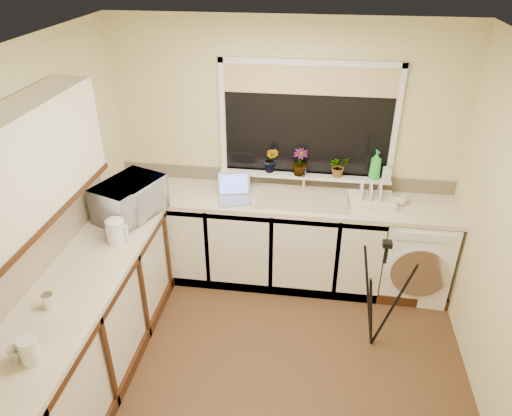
% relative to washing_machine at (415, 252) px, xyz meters
% --- Properties ---
extents(floor, '(3.20, 3.20, 0.00)m').
position_rel_washing_machine_xyz_m(floor, '(-1.28, -1.19, -0.43)').
color(floor, brown).
rests_on(floor, ground).
extents(ceiling, '(3.20, 3.20, 0.00)m').
position_rel_washing_machine_xyz_m(ceiling, '(-1.28, -1.19, 2.02)').
color(ceiling, white).
rests_on(ceiling, ground).
extents(wall_back, '(3.20, 0.00, 3.20)m').
position_rel_washing_machine_xyz_m(wall_back, '(-1.28, 0.31, 0.80)').
color(wall_back, beige).
rests_on(wall_back, ground).
extents(wall_left, '(0.00, 3.00, 3.00)m').
position_rel_washing_machine_xyz_m(wall_left, '(-2.88, -1.19, 0.80)').
color(wall_left, beige).
rests_on(wall_left, ground).
extents(base_cabinet_back, '(2.55, 0.60, 0.86)m').
position_rel_washing_machine_xyz_m(base_cabinet_back, '(-1.60, 0.01, 0.00)').
color(base_cabinet_back, silver).
rests_on(base_cabinet_back, floor).
extents(base_cabinet_left, '(0.54, 2.40, 0.86)m').
position_rel_washing_machine_xyz_m(base_cabinet_left, '(-2.58, -1.49, 0.00)').
color(base_cabinet_left, silver).
rests_on(base_cabinet_left, floor).
extents(worktop_back, '(3.20, 0.60, 0.04)m').
position_rel_washing_machine_xyz_m(worktop_back, '(-1.28, 0.01, 0.45)').
color(worktop_back, beige).
rests_on(worktop_back, base_cabinet_back).
extents(worktop_left, '(0.60, 2.40, 0.04)m').
position_rel_washing_machine_xyz_m(worktop_left, '(-2.58, -1.49, 0.45)').
color(worktop_left, beige).
rests_on(worktop_left, base_cabinet_left).
extents(upper_cabinet, '(0.28, 1.90, 0.70)m').
position_rel_washing_machine_xyz_m(upper_cabinet, '(-2.72, -1.64, 1.37)').
color(upper_cabinet, silver).
rests_on(upper_cabinet, wall_left).
extents(splashback_left, '(0.02, 2.40, 0.45)m').
position_rel_washing_machine_xyz_m(splashback_left, '(-2.86, -1.49, 0.70)').
color(splashback_left, beige).
rests_on(splashback_left, wall_left).
extents(splashback_back, '(3.20, 0.02, 0.14)m').
position_rel_washing_machine_xyz_m(splashback_back, '(-1.28, 0.30, 0.54)').
color(splashback_back, beige).
rests_on(splashback_back, wall_back).
extents(window_glass, '(1.50, 0.02, 1.00)m').
position_rel_washing_machine_xyz_m(window_glass, '(-1.08, 0.29, 1.12)').
color(window_glass, black).
rests_on(window_glass, wall_back).
extents(window_blind, '(1.50, 0.02, 0.25)m').
position_rel_washing_machine_xyz_m(window_blind, '(-1.08, 0.27, 1.50)').
color(window_blind, tan).
rests_on(window_blind, wall_back).
extents(windowsill, '(1.60, 0.14, 0.03)m').
position_rel_washing_machine_xyz_m(windowsill, '(-1.08, 0.24, 0.61)').
color(windowsill, white).
rests_on(windowsill, wall_back).
extents(sink, '(0.82, 0.46, 0.03)m').
position_rel_washing_machine_xyz_m(sink, '(-1.08, 0.01, 0.49)').
color(sink, tan).
rests_on(sink, worktop_back).
extents(faucet, '(0.03, 0.03, 0.24)m').
position_rel_washing_machine_xyz_m(faucet, '(-1.08, 0.19, 0.59)').
color(faucet, silver).
rests_on(faucet, worktop_back).
extents(washing_machine, '(0.63, 0.61, 0.85)m').
position_rel_washing_machine_xyz_m(washing_machine, '(0.00, 0.00, 0.00)').
color(washing_machine, white).
rests_on(washing_machine, floor).
extents(laptop, '(0.35, 0.36, 0.21)m').
position_rel_washing_machine_xyz_m(laptop, '(-1.70, -0.05, 0.53)').
color(laptop, '#95959C').
rests_on(laptop, worktop_back).
extents(kettle, '(0.14, 0.14, 0.19)m').
position_rel_washing_machine_xyz_m(kettle, '(-2.48, -0.90, 0.57)').
color(kettle, white).
rests_on(kettle, worktop_left).
extents(dish_rack, '(0.42, 0.33, 0.06)m').
position_rel_washing_machine_xyz_m(dish_rack, '(-0.46, 0.02, 0.51)').
color(dish_rack, beige).
rests_on(dish_rack, worktop_back).
extents(tripod, '(0.52, 0.52, 1.03)m').
position_rel_washing_machine_xyz_m(tripod, '(-0.40, -0.81, 0.09)').
color(tripod, black).
rests_on(tripod, floor).
extents(glass_jug, '(0.11, 0.11, 0.16)m').
position_rel_washing_machine_xyz_m(glass_jug, '(-2.49, -2.12, 0.56)').
color(glass_jug, silver).
rests_on(glass_jug, worktop_left).
extents(steel_jar, '(0.08, 0.08, 0.10)m').
position_rel_washing_machine_xyz_m(steel_jar, '(-2.62, -1.69, 0.53)').
color(steel_jar, silver).
rests_on(steel_jar, worktop_left).
extents(microwave, '(0.57, 0.67, 0.32)m').
position_rel_washing_machine_xyz_m(microwave, '(-2.52, -0.48, 0.63)').
color(microwave, silver).
rests_on(microwave, worktop_left).
extents(plant_b, '(0.17, 0.15, 0.25)m').
position_rel_washing_machine_xyz_m(plant_b, '(-1.39, 0.23, 0.75)').
color(plant_b, '#999999').
rests_on(plant_b, windowsill).
extents(plant_c, '(0.17, 0.17, 0.26)m').
position_rel_washing_machine_xyz_m(plant_c, '(-1.12, 0.21, 0.75)').
color(plant_c, '#999999').
rests_on(plant_c, windowsill).
extents(plant_d, '(0.23, 0.21, 0.20)m').
position_rel_washing_machine_xyz_m(plant_d, '(-0.76, 0.24, 0.73)').
color(plant_d, '#999999').
rests_on(plant_d, windowsill).
extents(soap_bottle_green, '(0.13, 0.13, 0.28)m').
position_rel_washing_machine_xyz_m(soap_bottle_green, '(-0.43, 0.23, 0.76)').
color(soap_bottle_green, green).
rests_on(soap_bottle_green, windowsill).
extents(soap_bottle_clear, '(0.09, 0.09, 0.18)m').
position_rel_washing_machine_xyz_m(soap_bottle_clear, '(-0.33, 0.21, 0.71)').
color(soap_bottle_clear, '#999999').
rests_on(soap_bottle_clear, windowsill).
extents(cup_back, '(0.14, 0.14, 0.09)m').
position_rel_washing_machine_xyz_m(cup_back, '(-0.20, 0.03, 0.52)').
color(cup_back, silver).
rests_on(cup_back, worktop_back).
extents(cup_left, '(0.10, 0.10, 0.08)m').
position_rel_washing_machine_xyz_m(cup_left, '(-2.58, -2.12, 0.52)').
color(cup_left, beige).
rests_on(cup_left, worktop_left).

